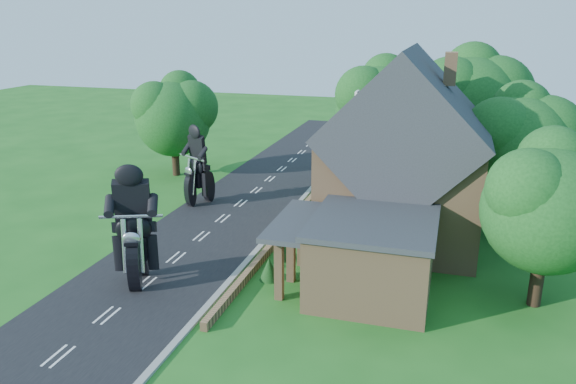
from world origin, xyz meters
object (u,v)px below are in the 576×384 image
(house, at_px, (403,161))
(motorcycle_lead, at_px, (138,266))
(motorcycle_follow, at_px, (200,192))
(annex, at_px, (370,255))
(garden_wall, at_px, (286,229))

(house, relative_size, motorcycle_lead, 5.61)
(motorcycle_lead, bearing_deg, motorcycle_follow, -99.90)
(motorcycle_lead, relative_size, motorcycle_follow, 1.09)
(annex, bearing_deg, garden_wall, 133.84)
(garden_wall, xyz_separation_m, annex, (5.57, -5.80, 1.57))
(garden_wall, distance_m, motorcycle_lead, 9.29)
(garden_wall, bearing_deg, motorcycle_follow, 154.97)
(annex, bearing_deg, motorcycle_lead, -167.45)
(annex, xyz_separation_m, motorcycle_lead, (-10.14, -2.26, -0.92))
(house, bearing_deg, annex, -95.24)
(house, relative_size, annex, 1.45)
(house, distance_m, annex, 7.30)
(garden_wall, xyz_separation_m, motorcycle_lead, (-4.57, -8.06, 0.65))
(annex, distance_m, motorcycle_follow, 15.33)
(garden_wall, height_order, motorcycle_follow, motorcycle_follow)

